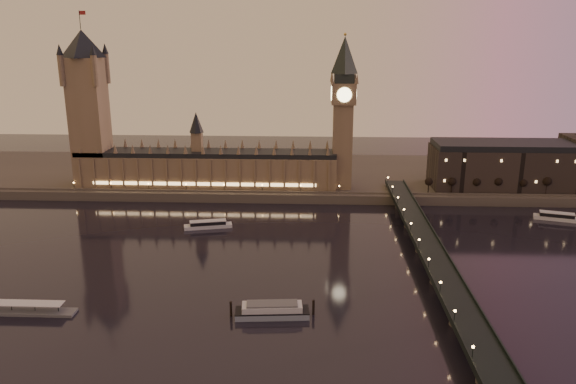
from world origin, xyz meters
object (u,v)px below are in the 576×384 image
cruise_boat_a (208,225)px  pontoon_pier (25,310)px  moored_barge (272,310)px  cruise_boat_b (557,217)px

cruise_boat_a → pontoon_pier: pontoon_pier is taller
cruise_boat_a → pontoon_pier: bearing=-131.2°
cruise_boat_a → moored_barge: 113.56m
moored_barge → pontoon_pier: bearing=176.2°
cruise_boat_a → pontoon_pier: size_ratio=0.70×
pontoon_pier → moored_barge: bearing=1.0°
cruise_boat_a → pontoon_pier: 119.76m
cruise_boat_a → cruise_boat_b: cruise_boat_b is taller
cruise_boat_a → moored_barge: bearing=-80.0°
moored_barge → cruise_boat_a: bearing=108.6°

